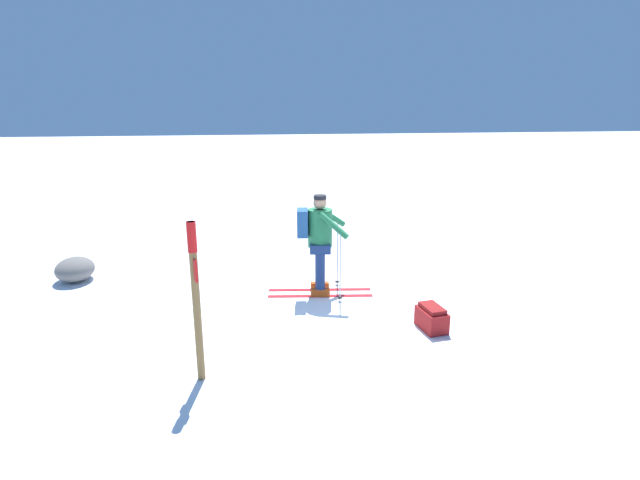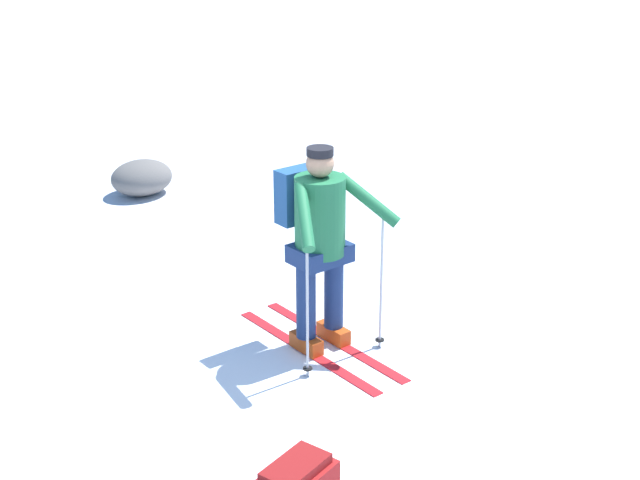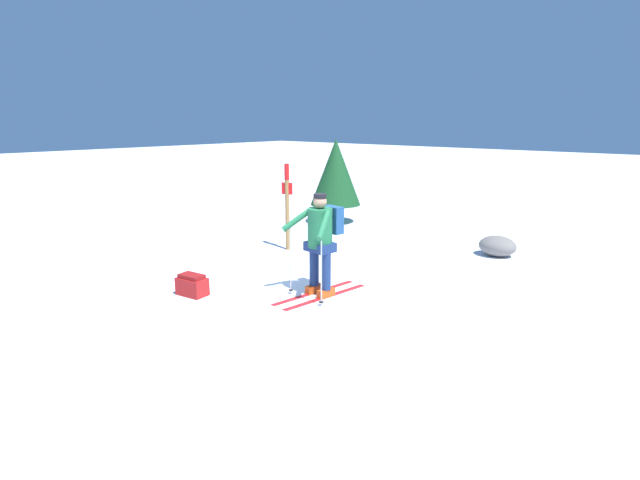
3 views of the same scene
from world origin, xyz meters
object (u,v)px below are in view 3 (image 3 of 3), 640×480
Objects in this scene: dropped_backpack at (192,285)px; rock_boulder at (497,246)px; pine_tree at (336,172)px; trail_marker at (287,200)px; skier at (321,237)px.

dropped_backpack is 0.69× the size of rock_boulder.
trail_marker is at bearing -70.15° from pine_tree.
trail_marker is at bearing -145.90° from rock_boulder.
dropped_backpack is at bearing -72.36° from pine_tree.
skier is 3.33× the size of dropped_backpack.
trail_marker reaches higher than rock_boulder.
dropped_backpack is at bearing -116.79° from rock_boulder.
trail_marker is 0.82× the size of pine_tree.
trail_marker is 2.44× the size of rock_boulder.
dropped_backpack is at bearing -138.99° from skier.
trail_marker reaches higher than skier.
pine_tree is (-4.60, 0.48, 1.14)m from rock_boulder.
pine_tree reaches higher than rock_boulder.
dropped_backpack is 6.05m from rock_boulder.
rock_boulder is (1.20, 4.07, -0.73)m from skier.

